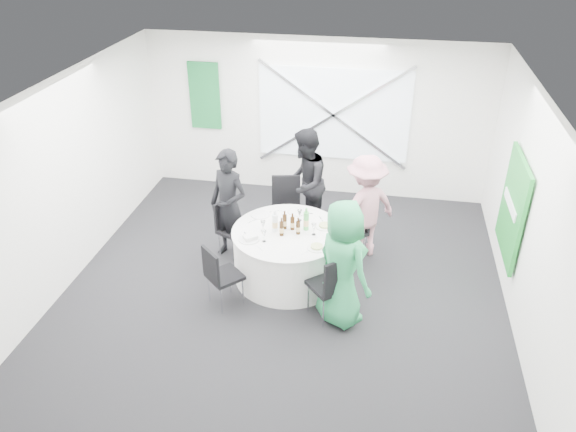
% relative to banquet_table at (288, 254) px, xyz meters
% --- Properties ---
extents(floor, '(6.00, 6.00, 0.00)m').
position_rel_banquet_table_xyz_m(floor, '(0.00, -0.20, -0.38)').
color(floor, black).
rests_on(floor, ground).
extents(ceiling, '(6.00, 6.00, 0.00)m').
position_rel_banquet_table_xyz_m(ceiling, '(0.00, -0.20, 2.42)').
color(ceiling, silver).
rests_on(ceiling, wall_back).
extents(wall_back, '(6.00, 0.00, 6.00)m').
position_rel_banquet_table_xyz_m(wall_back, '(0.00, 2.80, 1.02)').
color(wall_back, white).
rests_on(wall_back, floor).
extents(wall_front, '(6.00, 0.00, 6.00)m').
position_rel_banquet_table_xyz_m(wall_front, '(0.00, -3.20, 1.02)').
color(wall_front, white).
rests_on(wall_front, floor).
extents(wall_left, '(0.00, 6.00, 6.00)m').
position_rel_banquet_table_xyz_m(wall_left, '(-3.00, -0.20, 1.02)').
color(wall_left, white).
rests_on(wall_left, floor).
extents(wall_right, '(0.00, 6.00, 6.00)m').
position_rel_banquet_table_xyz_m(wall_right, '(3.00, -0.20, 1.02)').
color(wall_right, white).
rests_on(wall_right, floor).
extents(window_panel, '(2.60, 0.03, 1.60)m').
position_rel_banquet_table_xyz_m(window_panel, '(0.30, 2.76, 1.12)').
color(window_panel, silver).
rests_on(window_panel, wall_back).
extents(window_brace_a, '(2.63, 0.05, 1.84)m').
position_rel_banquet_table_xyz_m(window_brace_a, '(0.30, 2.72, 1.12)').
color(window_brace_a, silver).
rests_on(window_brace_a, window_panel).
extents(window_brace_b, '(2.63, 0.05, 1.84)m').
position_rel_banquet_table_xyz_m(window_brace_b, '(0.30, 2.72, 1.12)').
color(window_brace_b, silver).
rests_on(window_brace_b, window_panel).
extents(green_banner, '(0.55, 0.04, 1.20)m').
position_rel_banquet_table_xyz_m(green_banner, '(-2.00, 2.75, 1.32)').
color(green_banner, '#166F3B').
rests_on(green_banner, wall_back).
extents(green_sign, '(0.05, 1.20, 1.40)m').
position_rel_banquet_table_xyz_m(green_sign, '(2.94, 0.40, 0.82)').
color(green_sign, '#18852A').
rests_on(green_sign, wall_right).
extents(banquet_table, '(1.56, 1.56, 0.76)m').
position_rel_banquet_table_xyz_m(banquet_table, '(0.00, 0.00, 0.00)').
color(banquet_table, silver).
rests_on(banquet_table, floor).
extents(chair_back, '(0.55, 0.56, 1.02)m').
position_rel_banquet_table_xyz_m(chair_back, '(-0.22, 1.07, 0.22)').
color(chair_back, black).
rests_on(chair_back, floor).
extents(chair_back_left, '(0.53, 0.53, 0.88)m').
position_rel_banquet_table_xyz_m(chair_back_left, '(-0.97, 0.44, 0.13)').
color(chair_back_left, black).
rests_on(chair_back_left, floor).
extents(chair_back_right, '(0.56, 0.56, 0.87)m').
position_rel_banquet_table_xyz_m(chair_back_right, '(0.89, 0.73, 0.13)').
color(chair_back_right, black).
rests_on(chair_back_right, floor).
extents(chair_front_right, '(0.62, 0.62, 0.97)m').
position_rel_banquet_table_xyz_m(chair_front_right, '(0.71, -0.82, 0.19)').
color(chair_front_right, black).
rests_on(chair_front_right, floor).
extents(chair_front_left, '(0.58, 0.58, 0.90)m').
position_rel_banquet_table_xyz_m(chair_front_left, '(-0.76, -0.80, 0.15)').
color(chair_front_left, black).
rests_on(chair_front_left, floor).
extents(person_man_back_left, '(0.73, 0.62, 1.71)m').
position_rel_banquet_table_xyz_m(person_man_back_left, '(-0.95, 0.40, 0.47)').
color(person_man_back_left, black).
rests_on(person_man_back_left, floor).
extents(person_man_back, '(0.49, 0.86, 1.75)m').
position_rel_banquet_table_xyz_m(person_man_back, '(0.03, 1.29, 0.50)').
color(person_man_back, black).
rests_on(person_man_back, floor).
extents(person_woman_pink, '(1.12, 1.03, 1.62)m').
position_rel_banquet_table_xyz_m(person_woman_pink, '(1.00, 0.79, 0.43)').
color(person_woman_pink, '#BA7885').
rests_on(person_woman_pink, floor).
extents(person_woman_green, '(0.98, 0.97, 1.70)m').
position_rel_banquet_table_xyz_m(person_woman_green, '(0.82, -0.79, 0.47)').
color(person_woman_green, '#279053').
rests_on(person_woman_green, floor).
extents(plate_back, '(0.28, 0.28, 0.01)m').
position_rel_banquet_table_xyz_m(plate_back, '(0.03, 0.56, 0.39)').
color(plate_back, white).
rests_on(plate_back, banquet_table).
extents(plate_back_left, '(0.27, 0.27, 0.01)m').
position_rel_banquet_table_xyz_m(plate_back_left, '(-0.48, 0.37, 0.39)').
color(plate_back_left, white).
rests_on(plate_back_left, banquet_table).
extents(plate_back_right, '(0.25, 0.25, 0.04)m').
position_rel_banquet_table_xyz_m(plate_back_right, '(0.48, 0.20, 0.40)').
color(plate_back_right, white).
rests_on(plate_back_right, banquet_table).
extents(plate_front_right, '(0.25, 0.25, 0.04)m').
position_rel_banquet_table_xyz_m(plate_front_right, '(0.45, -0.35, 0.40)').
color(plate_front_right, white).
rests_on(plate_front_right, banquet_table).
extents(plate_front_left, '(0.28, 0.28, 0.01)m').
position_rel_banquet_table_xyz_m(plate_front_left, '(-0.48, -0.31, 0.39)').
color(plate_front_left, white).
rests_on(plate_front_left, banquet_table).
extents(napkin, '(0.21, 0.20, 0.05)m').
position_rel_banquet_table_xyz_m(napkin, '(-0.46, -0.31, 0.42)').
color(napkin, silver).
rests_on(napkin, plate_front_left).
extents(beer_bottle_a, '(0.06, 0.06, 0.27)m').
position_rel_banquet_table_xyz_m(beer_bottle_a, '(-0.06, 0.06, 0.49)').
color(beer_bottle_a, '#3A200A').
rests_on(beer_bottle_a, banquet_table).
extents(beer_bottle_b, '(0.06, 0.06, 0.25)m').
position_rel_banquet_table_xyz_m(beer_bottle_b, '(0.05, 0.06, 0.47)').
color(beer_bottle_b, '#3A200A').
rests_on(beer_bottle_b, banquet_table).
extents(beer_bottle_c, '(0.06, 0.06, 0.25)m').
position_rel_banquet_table_xyz_m(beer_bottle_c, '(0.15, -0.04, 0.47)').
color(beer_bottle_c, '#3A200A').
rests_on(beer_bottle_c, banquet_table).
extents(beer_bottle_d, '(0.06, 0.06, 0.27)m').
position_rel_banquet_table_xyz_m(beer_bottle_d, '(-0.07, -0.12, 0.48)').
color(beer_bottle_d, '#3A200A').
rests_on(beer_bottle_d, banquet_table).
extents(green_water_bottle, '(0.08, 0.08, 0.33)m').
position_rel_banquet_table_xyz_m(green_water_bottle, '(0.24, 0.09, 0.51)').
color(green_water_bottle, green).
rests_on(green_water_bottle, banquet_table).
extents(clear_water_bottle, '(0.08, 0.08, 0.31)m').
position_rel_banquet_table_xyz_m(clear_water_bottle, '(-0.18, -0.02, 0.50)').
color(clear_water_bottle, silver).
rests_on(clear_water_bottle, banquet_table).
extents(wine_glass_a, '(0.07, 0.07, 0.17)m').
position_rel_banquet_table_xyz_m(wine_glass_a, '(-0.33, -0.07, 0.50)').
color(wine_glass_a, white).
rests_on(wine_glass_a, banquet_table).
extents(wine_glass_b, '(0.07, 0.07, 0.17)m').
position_rel_banquet_table_xyz_m(wine_glass_b, '(-0.27, -0.32, 0.50)').
color(wine_glass_b, white).
rests_on(wine_glass_b, banquet_table).
extents(wine_glass_c, '(0.07, 0.07, 0.17)m').
position_rel_banquet_table_xyz_m(wine_glass_c, '(0.36, -0.03, 0.50)').
color(wine_glass_c, white).
rests_on(wine_glass_c, banquet_table).
extents(wine_glass_d, '(0.07, 0.07, 0.17)m').
position_rel_banquet_table_xyz_m(wine_glass_d, '(0.11, 0.32, 0.50)').
color(wine_glass_d, white).
rests_on(wine_glass_d, banquet_table).
extents(fork_a, '(0.11, 0.13, 0.01)m').
position_rel_banquet_table_xyz_m(fork_a, '(0.32, -0.48, 0.38)').
color(fork_a, silver).
rests_on(fork_a, banquet_table).
extents(knife_a, '(0.12, 0.12, 0.01)m').
position_rel_banquet_table_xyz_m(knife_a, '(0.51, -0.27, 0.38)').
color(knife_a, silver).
rests_on(knife_a, banquet_table).
extents(fork_b, '(0.10, 0.13, 0.01)m').
position_rel_banquet_table_xyz_m(fork_b, '(-0.54, -0.20, 0.38)').
color(fork_b, silver).
rests_on(fork_b, banquet_table).
extents(knife_b, '(0.11, 0.12, 0.01)m').
position_rel_banquet_table_xyz_m(knife_b, '(-0.28, -0.50, 0.38)').
color(knife_b, silver).
rests_on(knife_b, banquet_table).
extents(fork_c, '(0.09, 0.14, 0.01)m').
position_rel_banquet_table_xyz_m(fork_c, '(-0.38, 0.43, 0.38)').
color(fork_c, silver).
rests_on(fork_c, banquet_table).
extents(knife_c, '(0.10, 0.13, 0.01)m').
position_rel_banquet_table_xyz_m(knife_c, '(-0.55, 0.18, 0.38)').
color(knife_c, silver).
rests_on(knife_c, banquet_table).
extents(fork_d, '(0.15, 0.02, 0.01)m').
position_rel_banquet_table_xyz_m(fork_d, '(0.19, 0.54, 0.38)').
color(fork_d, silver).
rests_on(fork_d, banquet_table).
extents(knife_d, '(0.15, 0.03, 0.01)m').
position_rel_banquet_table_xyz_m(knife_d, '(-0.21, 0.54, 0.38)').
color(knife_d, silver).
rests_on(knife_d, banquet_table).
extents(fork_e, '(0.08, 0.14, 0.01)m').
position_rel_banquet_table_xyz_m(fork_e, '(0.57, 0.08, 0.38)').
color(fork_e, silver).
rests_on(fork_e, banquet_table).
extents(knife_e, '(0.08, 0.14, 0.01)m').
position_rel_banquet_table_xyz_m(knife_e, '(0.41, 0.41, 0.38)').
color(knife_e, silver).
rests_on(knife_e, banquet_table).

